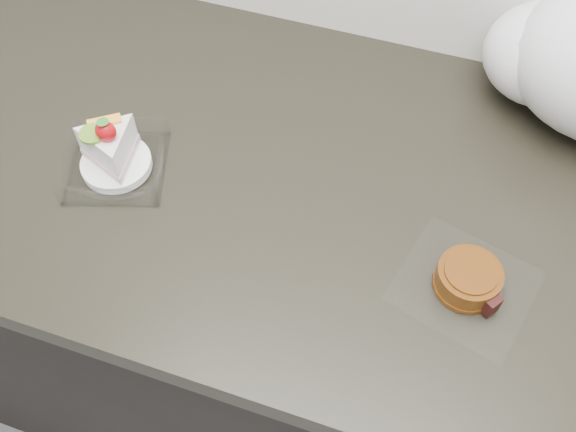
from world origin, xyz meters
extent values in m
cube|color=black|center=(0.00, 1.69, 0.43)|extent=(2.00, 0.60, 0.86)
cube|color=black|center=(0.00, 1.69, 0.88)|extent=(2.04, 0.64, 0.04)
cube|color=white|center=(-0.32, 1.62, 0.90)|extent=(0.17, 0.17, 0.00)
cylinder|color=white|center=(-0.32, 1.62, 0.91)|extent=(0.10, 0.10, 0.01)
ellipsoid|color=red|center=(-0.31, 1.61, 0.99)|extent=(0.03, 0.02, 0.03)
cone|color=#2D7223|center=(-0.31, 1.61, 1.00)|extent=(0.02, 0.02, 0.01)
cylinder|color=olive|center=(-0.33, 1.61, 0.98)|extent=(0.04, 0.04, 0.00)
cube|color=#FFA830|center=(-0.33, 1.63, 0.98)|extent=(0.04, 0.04, 0.00)
cube|color=white|center=(0.17, 1.59, 0.90)|extent=(0.19, 0.18, 0.00)
cylinder|color=#662F0C|center=(0.17, 1.59, 0.92)|extent=(0.08, 0.08, 0.03)
cylinder|color=#662F0C|center=(0.17, 1.59, 0.91)|extent=(0.09, 0.09, 0.01)
cylinder|color=#662F0C|center=(0.17, 1.59, 0.94)|extent=(0.07, 0.07, 0.00)
cube|color=black|center=(0.20, 1.56, 0.92)|extent=(0.03, 0.03, 0.03)
ellipsoid|color=white|center=(0.21, 1.94, 0.99)|extent=(0.18, 0.16, 0.14)
camera|label=1|loc=(0.09, 1.16, 1.60)|focal=40.00mm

